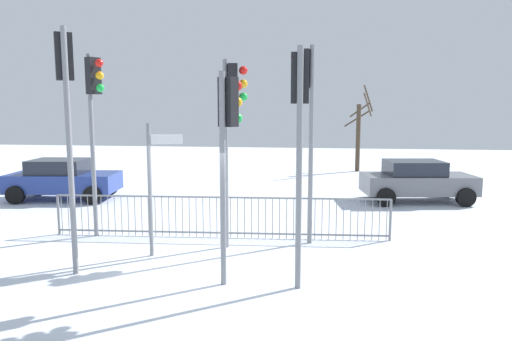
{
  "coord_description": "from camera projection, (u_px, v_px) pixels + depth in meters",
  "views": [
    {
      "loc": [
        2.44,
        -9.05,
        3.31
      ],
      "look_at": [
        0.89,
        2.65,
        1.73
      ],
      "focal_mm": 32.84,
      "sensor_mm": 36.0,
      "label": 1
    }
  ],
  "objects": [
    {
      "name": "traffic_light_foreground_right",
      "position": [
        300.0,
        113.0,
        8.4
      ],
      "size": [
        0.33,
        0.57,
        4.39
      ],
      "rotation": [
        0.0,
        0.0,
        0.07
      ],
      "color": "slate",
      "rests_on": "ground"
    },
    {
      "name": "pedestrian_guard_railing",
      "position": [
        220.0,
        216.0,
        11.99
      ],
      "size": [
        8.63,
        0.59,
        1.07
      ],
      "rotation": [
        0.0,
        0.0,
        0.06
      ],
      "color": "slate",
      "rests_on": "ground"
    },
    {
      "name": "ground_plane",
      "position": [
        196.0,
        270.0,
        9.65
      ],
      "size": [
        60.0,
        60.0,
        0.0
      ],
      "primitive_type": "plane",
      "color": "silver"
    },
    {
      "name": "traffic_light_rear_left",
      "position": [
        66.0,
        96.0,
        9.07
      ],
      "size": [
        0.43,
        0.5,
        4.84
      ],
      "rotation": [
        0.0,
        0.0,
        0.58
      ],
      "color": "slate",
      "rests_on": "ground"
    },
    {
      "name": "traffic_light_mid_left",
      "position": [
        94.0,
        104.0,
        11.69
      ],
      "size": [
        0.52,
        0.41,
        4.65
      ],
      "rotation": [
        0.0,
        0.0,
        4.24
      ],
      "color": "slate",
      "rests_on": "ground"
    },
    {
      "name": "traffic_light_mid_right",
      "position": [
        228.0,
        130.0,
        8.59
      ],
      "size": [
        0.42,
        0.51,
        3.97
      ],
      "rotation": [
        0.0,
        0.0,
        5.74
      ],
      "color": "slate",
      "rests_on": "ground"
    },
    {
      "name": "traffic_light_rear_right",
      "position": [
        306.0,
        100.0,
        11.14
      ],
      "size": [
        0.57,
        0.34,
        4.78
      ],
      "rotation": [
        0.0,
        0.0,
        1.45
      ],
      "color": "slate",
      "rests_on": "ground"
    },
    {
      "name": "bare_tree_left",
      "position": [
        359.0,
        133.0,
        24.41
      ],
      "size": [
        1.45,
        1.46,
        4.45
      ],
      "color": "#473828",
      "rests_on": "ground"
    },
    {
      "name": "traffic_light_foreground_left",
      "position": [
        232.0,
        111.0,
        10.81
      ],
      "size": [
        0.56,
        0.36,
        4.42
      ],
      "rotation": [
        0.0,
        0.0,
        4.94
      ],
      "color": "slate",
      "rests_on": "ground"
    },
    {
      "name": "car_blue_near",
      "position": [
        63.0,
        179.0,
        16.95
      ],
      "size": [
        3.96,
        2.27,
        1.47
      ],
      "rotation": [
        0.0,
        0.0,
        0.11
      ],
      "color": "navy",
      "rests_on": "ground"
    },
    {
      "name": "direction_sign_post",
      "position": [
        153.0,
        182.0,
        10.36
      ],
      "size": [
        0.76,
        0.27,
        2.98
      ],
      "rotation": [
        0.0,
        0.0,
        0.29
      ],
      "color": "slate",
      "rests_on": "ground"
    },
    {
      "name": "car_grey_far",
      "position": [
        417.0,
        180.0,
        16.56
      ],
      "size": [
        3.99,
        2.35,
        1.47
      ],
      "rotation": [
        0.0,
        0.0,
        0.13
      ],
      "color": "slate",
      "rests_on": "ground"
    }
  ]
}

